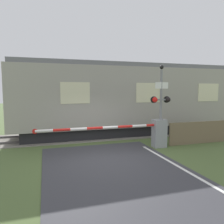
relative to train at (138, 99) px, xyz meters
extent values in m
plane|color=#4C6033|center=(-3.25, -4.22, -2.13)|extent=(80.00, 80.00, 0.00)
cube|color=slate|center=(-3.25, 0.00, -2.11)|extent=(36.00, 3.20, 0.03)
cube|color=#595451|center=(-3.25, -0.72, -2.05)|extent=(36.00, 0.08, 0.10)
cube|color=#595451|center=(-3.25, 0.72, -2.05)|extent=(36.00, 0.08, 0.10)
cube|color=black|center=(0.00, 0.00, -1.83)|extent=(13.38, 2.38, 0.60)
cube|color=#9E998E|center=(0.00, 0.00, 0.13)|extent=(14.55, 2.80, 3.32)
cube|color=slate|center=(0.00, 0.00, 1.92)|extent=(14.26, 2.57, 0.24)
cube|color=beige|center=(4.00, -1.41, 0.38)|extent=(1.45, 0.02, 1.06)
cube|color=beige|center=(0.00, -1.41, 0.38)|extent=(1.45, 0.02, 1.06)
cube|color=beige|center=(-4.00, -1.41, 0.38)|extent=(1.45, 0.02, 1.06)
cube|color=gray|center=(-0.41, -3.41, -1.48)|extent=(0.60, 0.44, 1.29)
cylinder|color=gray|center=(-0.41, -3.41, -1.08)|extent=(0.16, 0.16, 0.18)
cylinder|color=red|center=(-0.75, -3.41, -1.08)|extent=(0.68, 0.11, 0.11)
cylinder|color=white|center=(-1.44, -3.41, -1.08)|extent=(0.68, 0.11, 0.11)
cylinder|color=red|center=(-2.12, -3.41, -1.08)|extent=(0.68, 0.11, 0.11)
cylinder|color=white|center=(-2.80, -3.41, -1.08)|extent=(0.68, 0.11, 0.11)
cylinder|color=red|center=(-3.48, -3.41, -1.08)|extent=(0.68, 0.11, 0.11)
cylinder|color=white|center=(-4.16, -3.41, -1.08)|extent=(0.68, 0.11, 0.11)
cylinder|color=red|center=(-4.85, -3.41, -1.08)|extent=(0.68, 0.11, 0.11)
cylinder|color=white|center=(-5.53, -3.41, -1.08)|extent=(0.68, 0.11, 0.11)
cylinder|color=red|center=(-5.87, -3.41, -1.08)|extent=(0.20, 0.02, 0.20)
cylinder|color=gray|center=(-0.39, -3.46, -0.34)|extent=(0.11, 0.11, 3.58)
cube|color=gray|center=(-0.39, -3.46, 0.09)|extent=(0.79, 0.07, 0.07)
sphere|color=red|center=(-0.73, -3.51, 0.09)|extent=(0.24, 0.24, 0.24)
sphere|color=black|center=(-0.06, -3.51, 0.09)|extent=(0.24, 0.24, 0.24)
cylinder|color=black|center=(-0.73, -3.40, 0.09)|extent=(0.30, 0.06, 0.30)
cylinder|color=black|center=(-0.06, -3.40, 0.09)|extent=(0.30, 0.06, 0.30)
cube|color=white|center=(-0.39, -3.50, 0.73)|extent=(0.64, 0.02, 0.29)
sphere|color=black|center=(-0.39, -3.46, 1.55)|extent=(0.18, 0.18, 0.18)
cube|color=#726047|center=(1.80, -3.38, -1.58)|extent=(3.30, 0.06, 1.10)
camera|label=1|loc=(-5.48, -12.30, 0.53)|focal=35.00mm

